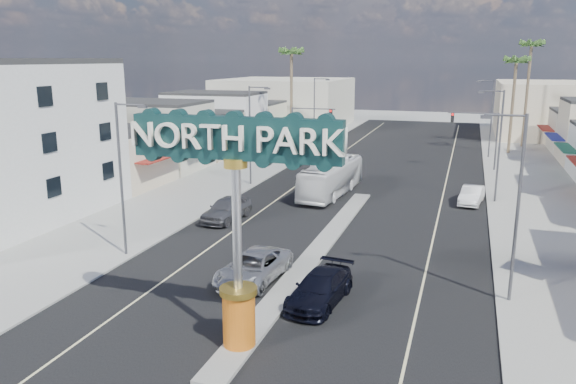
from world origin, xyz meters
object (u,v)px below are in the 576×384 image
Objects in this scene: gateway_sign at (236,206)px; car_parked_right at (472,195)px; suv_left at (253,267)px; suv_right at (320,288)px; traffic_signal_right at (479,129)px; palm_right_mid at (516,65)px; traffic_signal_left at (307,123)px; streetlight_r_mid at (498,140)px; city_bus at (331,178)px; car_parked_left at (227,209)px; palm_right_far at (531,50)px; palm_left_far at (291,57)px; streetlight_l_mid at (252,130)px; streetlight_r_far at (490,115)px; streetlight_l_near at (123,172)px; streetlight_l_far at (315,110)px; streetlight_r_near at (515,199)px.

car_parked_right is at bearing 71.98° from gateway_sign.
suv_left is 1.09× the size of suv_right.
palm_right_mid is at bearing 72.37° from traffic_signal_right.
streetlight_r_mid is at bearing -35.50° from traffic_signal_left.
city_bus is at bearing -170.33° from car_parked_right.
streetlight_r_mid is 22.01m from car_parked_left.
palm_right_far is at bearing 87.32° from car_parked_right.
gateway_sign is 50.06m from palm_left_far.
streetlight_r_far is (20.87, 22.00, 0.00)m from streetlight_l_mid.
streetlight_l_near is 1.00× the size of streetlight_r_far.
streetlight_l_mid reaches higher than car_parked_right.
streetlight_l_far is 1.00× the size of streetlight_r_far.
palm_right_far reaches higher than streetlight_r_far.
traffic_signal_left is at bearing 87.90° from streetlight_l_near.
palm_right_mid is 1.14× the size of city_bus.
traffic_signal_left is 0.67× the size of streetlight_r_far.
streetlight_r_mid is (1.25, -13.99, 0.79)m from traffic_signal_right.
streetlight_r_far is at bearing 85.79° from suv_right.
car_parked_right is at bearing -98.85° from palm_right_mid.
streetlight_r_near is (1.25, -33.99, 0.79)m from traffic_signal_right.
gateway_sign reaches higher than streetlight_l_far.
palm_right_far is at bearing 21.46° from streetlight_l_far.
suv_right is 1.17× the size of car_parked_right.
streetlight_r_mid is (0.00, 20.00, 0.00)m from streetlight_r_near.
traffic_signal_left is at bearing -143.33° from palm_right_far.
palm_right_mid reaches higher than streetlight_l_mid.
traffic_signal_left is 0.46× the size of palm_left_far.
streetlight_l_far is 46.76m from suv_right.
streetlight_r_mid is at bearing -98.12° from palm_right_far.
city_bus is at bearing 95.70° from gateway_sign.
streetlight_r_near is 1.62× the size of suv_left.
palm_left_far is (-2.57, 40.00, 6.43)m from streetlight_l_near.
gateway_sign is 62.20m from palm_right_far.
streetlight_r_mid is 33.14m from palm_right_far.
gateway_sign is at bearing -110.42° from streetlight_r_mid.
palm_right_far reaches higher than streetlight_l_far.
city_bus is at bearing -119.84° from palm_right_mid.
palm_left_far is at bearing 115.72° from suv_right.
gateway_sign reaches higher than suv_right.
gateway_sign reaches higher than car_parked_right.
streetlight_l_near is at bearing -119.99° from traffic_signal_right.
suv_right is 1.02× the size of car_parked_left.
car_parked_right is (-1.63, -0.96, -4.35)m from streetlight_r_mid.
gateway_sign is 1.02× the size of streetlight_l_far.
streetlight_r_mid is (10.43, 28.02, -0.86)m from gateway_sign.
palm_left_far is at bearing 139.52° from streetlight_r_mid.
gateway_sign is 27.21m from city_bus.
suv_left is 20.04m from city_bus.
streetlight_l_mid is at bearing -95.10° from traffic_signal_left.
streetlight_r_far is at bearing 46.52° from streetlight_l_mid.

